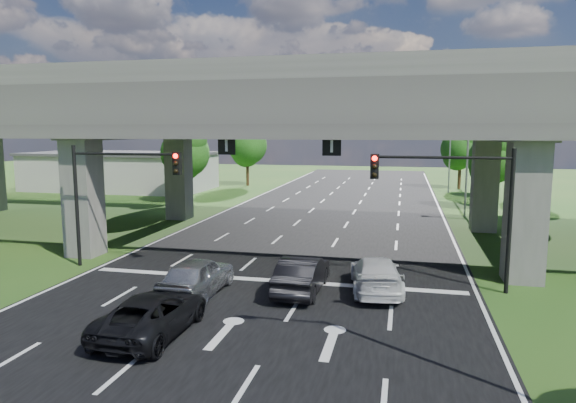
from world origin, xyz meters
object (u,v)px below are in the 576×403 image
at_px(car_silver, 197,276).
at_px(streetlight_beyond, 447,139).
at_px(signal_right, 456,192).
at_px(streetlight_far, 463,142).
at_px(car_dark, 302,274).
at_px(signal_left, 115,183).
at_px(car_white, 376,274).
at_px(car_trailing, 152,314).

bearing_deg(car_silver, streetlight_beyond, -106.65).
height_order(signal_right, car_silver, signal_right).
bearing_deg(streetlight_beyond, streetlight_far, -90.00).
xyz_separation_m(streetlight_beyond, car_silver, (-12.49, -39.15, -5.02)).
relative_size(signal_right, car_dark, 1.31).
relative_size(signal_left, car_white, 1.22).
xyz_separation_m(streetlight_far, car_trailing, (-12.32, -27.30, -5.13)).
height_order(streetlight_beyond, car_white, streetlight_beyond).
height_order(signal_right, streetlight_beyond, streetlight_beyond).
bearing_deg(signal_left, signal_right, 0.00).
bearing_deg(car_white, car_trailing, 34.74).
bearing_deg(car_dark, car_trailing, 55.01).
distance_m(streetlight_far, car_white, 22.27).
relative_size(streetlight_far, car_dark, 2.18).
distance_m(car_silver, car_dark, 4.32).
xyz_separation_m(streetlight_far, streetlight_beyond, (0.00, 16.00, 0.00)).
bearing_deg(streetlight_beyond, car_trailing, -105.88).
xyz_separation_m(car_silver, car_trailing, (0.17, -4.15, -0.11)).
xyz_separation_m(streetlight_far, car_white, (-5.40, -21.00, -5.10)).
distance_m(signal_right, car_silver, 11.19).
distance_m(signal_right, car_white, 4.74).
bearing_deg(car_dark, signal_left, -9.75).
xyz_separation_m(signal_right, streetlight_beyond, (2.27, 36.06, 1.66)).
relative_size(streetlight_far, car_trailing, 2.03).
bearing_deg(streetlight_beyond, car_silver, -107.70).
bearing_deg(car_white, car_silver, 9.32).
bearing_deg(car_trailing, car_white, -137.11).
distance_m(signal_right, streetlight_far, 20.25).
distance_m(signal_left, car_white, 13.02).
bearing_deg(car_trailing, streetlight_far, -113.70).
distance_m(signal_left, car_dark, 10.28).
distance_m(signal_right, car_dark, 7.21).
bearing_deg(car_silver, signal_right, -162.11).
xyz_separation_m(signal_right, car_silver, (-10.22, -3.09, -3.36)).
relative_size(signal_right, car_silver, 1.28).
bearing_deg(car_dark, streetlight_beyond, -101.71).
distance_m(signal_left, streetlight_far, 26.95).
height_order(streetlight_far, car_silver, streetlight_far).
bearing_deg(streetlight_beyond, car_white, -98.30).
bearing_deg(signal_right, car_dark, -163.80).
distance_m(streetlight_beyond, car_white, 37.74).
height_order(streetlight_beyond, car_dark, streetlight_beyond).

